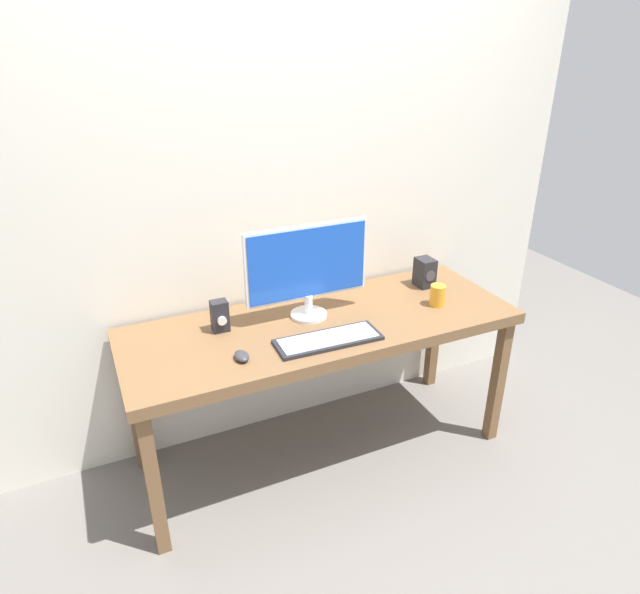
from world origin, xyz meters
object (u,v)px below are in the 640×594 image
(monitor, at_px, (307,267))
(speaker_right, at_px, (425,272))
(mouse, at_px, (242,356))
(coffee_mug, at_px, (438,295))
(desk, at_px, (322,334))
(keyboard_primary, at_px, (328,339))
(audio_controller, at_px, (220,316))

(monitor, bearing_deg, speaker_right, 4.70)
(mouse, xyz_separation_m, coffee_mug, (0.98, 0.08, 0.04))
(desk, xyz_separation_m, coffee_mug, (0.56, -0.08, 0.12))
(desk, xyz_separation_m, keyboard_primary, (-0.05, -0.17, 0.08))
(keyboard_primary, height_order, speaker_right, speaker_right)
(audio_controller, bearing_deg, coffee_mug, -10.55)
(desk, xyz_separation_m, speaker_right, (0.63, 0.13, 0.14))
(keyboard_primary, relative_size, speaker_right, 3.11)
(desk, height_order, audio_controller, audio_controller)
(keyboard_primary, height_order, audio_controller, audio_controller)
(desk, relative_size, keyboard_primary, 3.91)
(desk, bearing_deg, monitor, 115.77)
(mouse, height_order, speaker_right, speaker_right)
(monitor, bearing_deg, desk, -64.23)
(desk, distance_m, speaker_right, 0.65)
(monitor, height_order, keyboard_primary, monitor)
(speaker_right, bearing_deg, mouse, -164.62)
(audio_controller, relative_size, coffee_mug, 1.38)
(keyboard_primary, xyz_separation_m, speaker_right, (0.68, 0.30, 0.06))
(keyboard_primary, relative_size, audio_controller, 3.24)
(audio_controller, bearing_deg, mouse, -87.70)
(keyboard_primary, relative_size, coffee_mug, 4.48)
(desk, relative_size, monitor, 3.10)
(keyboard_primary, xyz_separation_m, mouse, (-0.37, 0.02, 0.01))
(speaker_right, height_order, audio_controller, speaker_right)
(keyboard_primary, bearing_deg, audio_controller, 143.81)
(monitor, height_order, speaker_right, monitor)
(mouse, height_order, audio_controller, audio_controller)
(audio_controller, bearing_deg, speaker_right, 1.43)
(desk, height_order, mouse, mouse)
(speaker_right, bearing_deg, audio_controller, -178.57)
(mouse, bearing_deg, monitor, 30.64)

